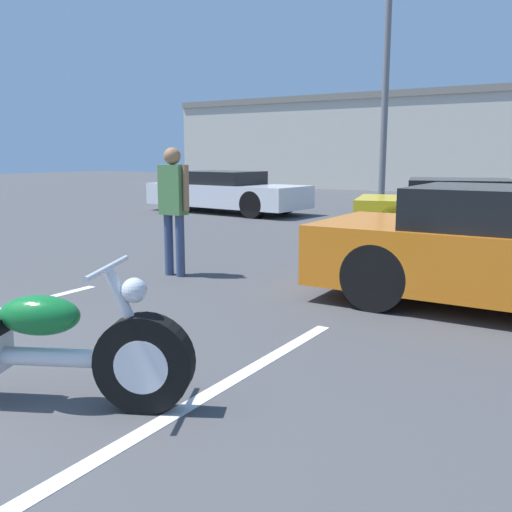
# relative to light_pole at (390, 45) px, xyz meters

# --- Properties ---
(parking_stripe_back) EXTENTS (0.12, 5.22, 0.01)m
(parking_stripe_back) POSITION_rel_light_pole_xyz_m (3.15, -13.03, -4.46)
(parking_stripe_back) COLOR white
(parking_stripe_back) RESTS_ON ground
(far_building) EXTENTS (32.00, 4.20, 4.40)m
(far_building) POSITION_rel_light_pole_xyz_m (1.03, 11.75, -2.13)
(far_building) COLOR beige
(far_building) RESTS_ON ground
(light_pole) EXTENTS (1.21, 0.28, 8.17)m
(light_pole) POSITION_rel_light_pole_xyz_m (0.00, 0.00, 0.00)
(light_pole) COLOR slate
(light_pole) RESTS_ON ground
(parked_car_left_row) EXTENTS (4.87, 2.09, 1.16)m
(parked_car_left_row) POSITION_rel_light_pole_xyz_m (-3.95, -1.96, -3.89)
(parked_car_left_row) COLOR silver
(parked_car_left_row) RESTS_ON ground
(parked_car_mid_row) EXTENTS (4.56, 2.95, 1.16)m
(parked_car_mid_row) POSITION_rel_light_pole_xyz_m (2.96, -3.66, -3.90)
(parked_car_mid_row) COLOR yellow
(parked_car_mid_row) RESTS_ON ground
(spectator_near_motorcycle) EXTENTS (0.52, 0.23, 1.72)m
(spectator_near_motorcycle) POSITION_rel_light_pole_xyz_m (0.40, -9.35, -3.44)
(spectator_near_motorcycle) COLOR #38476B
(spectator_near_motorcycle) RESTS_ON ground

